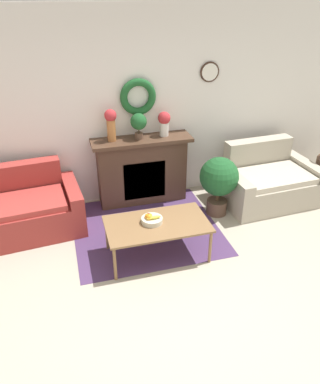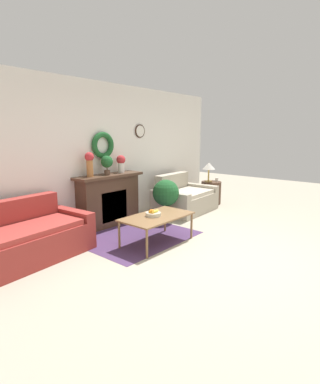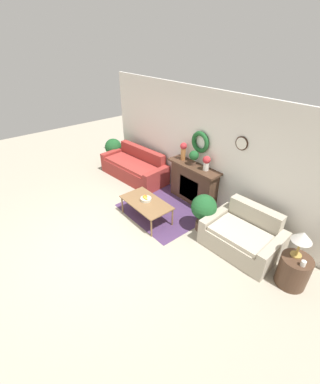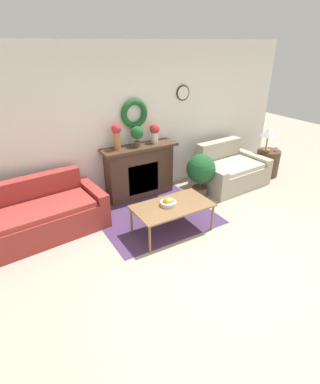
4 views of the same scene
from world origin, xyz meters
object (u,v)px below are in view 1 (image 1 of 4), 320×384
at_px(fireplace, 142,170).
at_px(potted_plant_on_mantel, 139,123).
at_px(coffee_table, 157,226).
at_px(vase_on_mantel_left, 111,123).
at_px(fruit_bowl, 151,219).
at_px(loveseat_right, 267,181).
at_px(potted_plant_floor_by_loveseat, 219,180).
at_px(vase_on_mantel_right, 164,122).

bearing_deg(fireplace, potted_plant_on_mantel, -156.38).
xyz_separation_m(coffee_table, potted_plant_on_mantel, (0.11, 1.33, 0.80)).
bearing_deg(vase_on_mantel_left, fruit_bowl, -81.04).
bearing_deg(potted_plant_on_mantel, loveseat_right, -13.83).
xyz_separation_m(fireplace, potted_plant_on_mantel, (-0.03, -0.01, 0.72)).
height_order(coffee_table, potted_plant_floor_by_loveseat, potted_plant_floor_by_loveseat).
xyz_separation_m(loveseat_right, potted_plant_on_mantel, (-1.84, 0.45, 0.93)).
relative_size(potted_plant_on_mantel, potted_plant_floor_by_loveseat, 0.42).
height_order(coffee_table, potted_plant_on_mantel, potted_plant_on_mantel).
relative_size(vase_on_mantel_right, potted_plant_floor_by_loveseat, 0.40).
distance_m(fruit_bowl, vase_on_mantel_right, 1.58).
bearing_deg(vase_on_mantel_left, potted_plant_floor_by_loveseat, -26.25).
distance_m(vase_on_mantel_right, potted_plant_floor_by_loveseat, 1.10).
distance_m(potted_plant_on_mantel, potted_plant_floor_by_loveseat, 1.34).
bearing_deg(loveseat_right, vase_on_mantel_left, 164.76).
distance_m(loveseat_right, vase_on_mantel_left, 2.46).
bearing_deg(vase_on_mantel_right, fireplace, -179.03).
bearing_deg(potted_plant_on_mantel, coffee_table, -94.56).
distance_m(vase_on_mantel_left, vase_on_mantel_right, 0.75).
bearing_deg(fruit_bowl, potted_plant_on_mantel, 82.65).
height_order(fruit_bowl, vase_on_mantel_right, vase_on_mantel_right).
relative_size(vase_on_mantel_left, potted_plant_on_mantel, 1.23).
distance_m(fireplace, coffee_table, 1.36).
bearing_deg(loveseat_right, fireplace, 162.31).
xyz_separation_m(fireplace, potted_plant_floor_by_loveseat, (0.93, -0.65, 0.03)).
bearing_deg(coffee_table, potted_plant_on_mantel, 85.44).
relative_size(fruit_bowl, potted_plant_floor_by_loveseat, 0.29).
distance_m(coffee_table, potted_plant_on_mantel, 1.56).
xyz_separation_m(vase_on_mantel_right, potted_plant_floor_by_loveseat, (0.59, -0.66, -0.66)).
xyz_separation_m(fireplace, vase_on_mantel_left, (-0.41, 0.01, 0.75)).
relative_size(loveseat_right, vase_on_mantel_left, 3.32).
distance_m(fireplace, potted_plant_floor_by_loveseat, 1.13).
height_order(fruit_bowl, potted_plant_on_mantel, potted_plant_on_mantel).
height_order(loveseat_right, fruit_bowl, loveseat_right).
xyz_separation_m(vase_on_mantel_right, potted_plant_on_mantel, (-0.37, -0.02, 0.03)).
relative_size(coffee_table, potted_plant_floor_by_loveseat, 1.40).
xyz_separation_m(coffee_table, potted_plant_floor_by_loveseat, (1.07, 0.70, 0.11)).
height_order(vase_on_mantel_left, potted_plant_on_mantel, vase_on_mantel_left).
bearing_deg(potted_plant_on_mantel, potted_plant_floor_by_loveseat, -33.64).
bearing_deg(coffee_table, potted_plant_floor_by_loveseat, 33.13).
xyz_separation_m(potted_plant_on_mantel, potted_plant_floor_by_loveseat, (0.96, -0.64, -0.69)).
bearing_deg(coffee_table, vase_on_mantel_left, 101.24).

